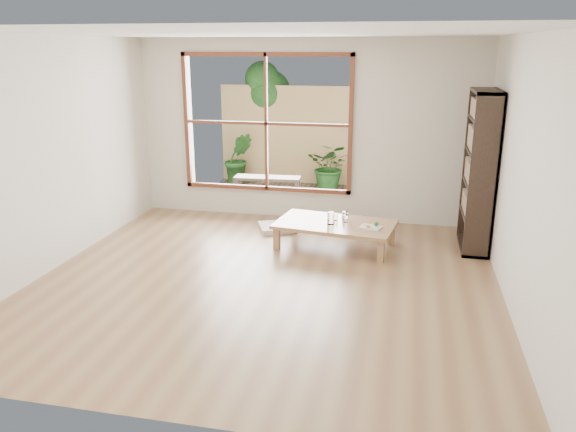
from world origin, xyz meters
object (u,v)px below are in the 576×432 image
food_tray (372,226)px  low_table (335,226)px  garden_bench (267,180)px  bookshelf (479,171)px

food_tray → low_table: bearing=-176.6°
low_table → garden_bench: 2.58m
food_tray → garden_bench: (-1.91, 2.26, -0.03)m
low_table → garden_bench: garden_bench is taller
bookshelf → food_tray: bearing=-159.3°
bookshelf → food_tray: 1.50m
low_table → food_tray: 0.49m
low_table → food_tray: (0.47, -0.11, 0.06)m
low_table → bookshelf: bearing=20.2°
garden_bench → bookshelf: bearing=-33.3°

